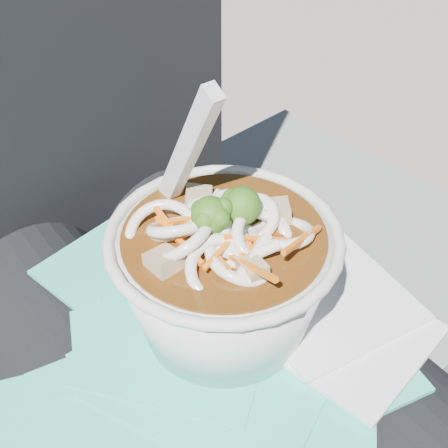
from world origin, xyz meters
TOP-DOWN VIEW (x-y plane):
  - stone_ledge at (0.00, 0.15)m, footprint 1.04×0.60m
  - lap at (0.00, 0.00)m, footprint 0.32×0.48m
  - person_body at (0.00, 0.09)m, footprint 0.34×0.94m
  - plastic_bag at (-0.03, -0.02)m, footprint 0.35×0.35m
  - napkins at (0.08, -0.05)m, footprint 0.15×0.18m
  - udon_bowl at (-0.00, -0.00)m, footprint 0.19×0.19m

SIDE VIEW (x-z plane):
  - stone_ledge at x=0.00m, z-range 0.00..0.44m
  - lap at x=0.00m, z-range 0.44..0.60m
  - person_body at x=0.00m, z-range 0.05..1.04m
  - plastic_bag at x=-0.03m, z-range 0.60..0.62m
  - napkins at x=0.08m, z-range 0.62..0.63m
  - udon_bowl at x=0.00m, z-range 0.57..0.78m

